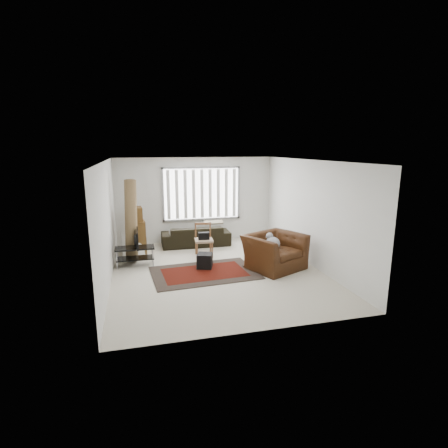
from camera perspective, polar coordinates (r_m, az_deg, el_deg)
The scene contains 11 objects.
room at distance 8.80m, azimuth -1.79°, elevation 4.28°, with size 6.00×6.02×2.71m.
persian_rug at distance 8.61m, azimuth -3.24°, elevation -7.94°, with size 2.61×1.84×0.02m.
tv_stand at distance 9.31m, azimuth -14.35°, elevation -4.50°, with size 0.99×0.44×0.49m.
tv at distance 9.21m, azimuth -14.47°, elevation -2.32°, with size 0.80×0.10×0.46m, color black.
subwoofer at distance 8.88m, azimuth -3.17°, elevation -5.99°, with size 0.36×0.36×0.36m, color black.
moving_boxes at distance 10.34m, azimuth -14.22°, elevation -1.28°, with size 0.58×0.54×1.34m.
white_flatpack at distance 10.19m, azimuth -14.69°, elevation -2.88°, with size 0.61×0.09×0.77m, color silver.
rolled_rug at distance 9.72m, azimuth -14.93°, elevation 0.63°, with size 0.33×0.33×2.17m, color brown.
sofa at distance 10.90m, azimuth -4.64°, elevation -1.42°, with size 2.10×0.91×0.81m, color black.
side_chair at distance 9.79m, azimuth -3.33°, elevation -2.37°, with size 0.53×0.53×0.92m.
armchair at distance 8.88m, azimuth 8.25°, elevation -4.07°, with size 1.71×1.62×1.00m.
Camera 1 is at (-1.83, -8.00, 3.00)m, focal length 28.00 mm.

